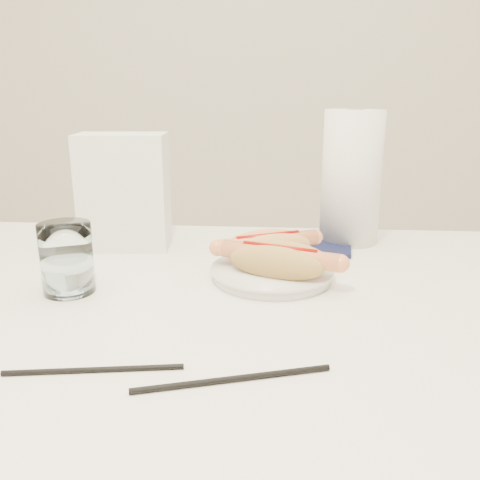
# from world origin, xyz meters

# --- Properties ---
(table) EXTENTS (1.20, 0.80, 0.75)m
(table) POSITION_xyz_m (0.00, 0.00, 0.69)
(table) COLOR white
(table) RESTS_ON ground
(plate) EXTENTS (0.24, 0.24, 0.02)m
(plate) POSITION_xyz_m (0.13, 0.08, 0.76)
(plate) COLOR white
(plate) RESTS_ON table
(hotdog_left) EXTENTS (0.17, 0.12, 0.05)m
(hotdog_left) POSITION_xyz_m (0.12, 0.13, 0.79)
(hotdog_left) COLOR #E5A05B
(hotdog_left) RESTS_ON plate
(hotdog_right) EXTENTS (0.19, 0.12, 0.05)m
(hotdog_right) POSITION_xyz_m (0.14, 0.05, 0.79)
(hotdog_right) COLOR tan
(hotdog_right) RESTS_ON plate
(water_glass) EXTENTS (0.08, 0.08, 0.11)m
(water_glass) POSITION_xyz_m (-0.17, 0.00, 0.80)
(water_glass) COLOR white
(water_glass) RESTS_ON table
(chopstick_near) EXTENTS (0.19, 0.04, 0.01)m
(chopstick_near) POSITION_xyz_m (-0.05, -0.22, 0.75)
(chopstick_near) COLOR black
(chopstick_near) RESTS_ON table
(chopstick_far) EXTENTS (0.21, 0.07, 0.01)m
(chopstick_far) POSITION_xyz_m (0.10, -0.23, 0.75)
(chopstick_far) COLOR black
(chopstick_far) RESTS_ON table
(napkin_box) EXTENTS (0.17, 0.10, 0.22)m
(napkin_box) POSITION_xyz_m (-0.15, 0.23, 0.86)
(napkin_box) COLOR white
(napkin_box) RESTS_ON table
(navy_napkin) EXTENTS (0.16, 0.16, 0.01)m
(navy_napkin) POSITION_xyz_m (0.21, 0.27, 0.75)
(navy_napkin) COLOR #121638
(navy_napkin) RESTS_ON table
(paper_towel_roll) EXTENTS (0.15, 0.15, 0.26)m
(paper_towel_roll) POSITION_xyz_m (0.28, 0.31, 0.88)
(paper_towel_roll) COLOR white
(paper_towel_roll) RESTS_ON table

